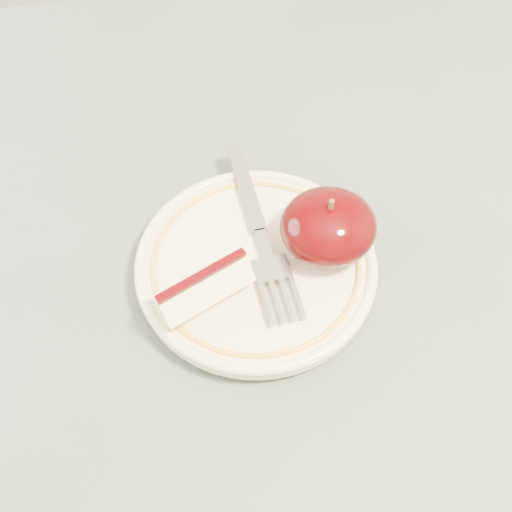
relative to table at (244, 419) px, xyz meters
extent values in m
cylinder|color=brown|center=(0.40, 0.40, -0.31)|extent=(0.05, 0.05, 0.71)
cube|color=#46564F|center=(0.00, 0.00, 0.07)|extent=(0.90, 0.90, 0.04)
cylinder|color=beige|center=(0.02, 0.08, 0.09)|extent=(0.10, 0.10, 0.01)
cylinder|color=beige|center=(0.02, 0.08, 0.10)|extent=(0.18, 0.18, 0.01)
torus|color=beige|center=(0.02, 0.08, 0.10)|extent=(0.18, 0.18, 0.01)
torus|color=gold|center=(0.02, 0.08, 0.11)|extent=(0.16, 0.16, 0.00)
ellipsoid|color=black|center=(0.08, 0.09, 0.13)|extent=(0.07, 0.07, 0.05)
cylinder|color=#472D19|center=(0.08, 0.09, 0.15)|extent=(0.00, 0.00, 0.01)
cube|color=#FFF1BB|center=(-0.02, 0.05, 0.12)|extent=(0.08, 0.06, 0.03)
cube|color=#2F0104|center=(-0.02, 0.05, 0.14)|extent=(0.07, 0.04, 0.00)
cube|color=gray|center=(0.03, 0.15, 0.11)|extent=(0.02, 0.09, 0.00)
cube|color=gray|center=(0.03, 0.09, 0.11)|extent=(0.01, 0.03, 0.00)
cube|color=gray|center=(0.03, 0.07, 0.11)|extent=(0.03, 0.02, 0.00)
cube|color=gray|center=(0.05, 0.04, 0.11)|extent=(0.01, 0.04, 0.00)
cube|color=gray|center=(0.04, 0.04, 0.11)|extent=(0.01, 0.04, 0.00)
cube|color=gray|center=(0.03, 0.04, 0.11)|extent=(0.01, 0.04, 0.00)
cube|color=gray|center=(0.02, 0.04, 0.11)|extent=(0.01, 0.04, 0.00)
camera|label=1|loc=(-0.03, -0.21, 0.56)|focal=50.00mm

